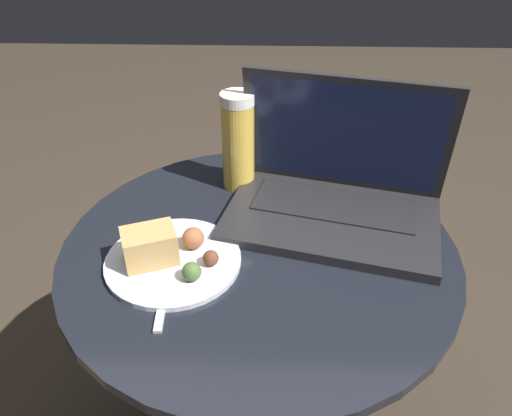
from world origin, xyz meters
name	(u,v)px	position (x,y,z in m)	size (l,w,h in m)	color
table	(259,322)	(0.00, 0.00, 0.38)	(0.66, 0.66, 0.57)	#9E9EA3
laptop	(336,190)	(0.13, 0.10, 0.62)	(0.41, 0.31, 0.24)	#232326
beer_glass	(238,141)	(-0.04, 0.19, 0.66)	(0.06, 0.06, 0.19)	gold
snack_plate	(168,255)	(-0.14, -0.05, 0.59)	(0.22, 0.22, 0.07)	silver
fork	(166,279)	(-0.14, -0.09, 0.57)	(0.03, 0.18, 0.00)	silver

